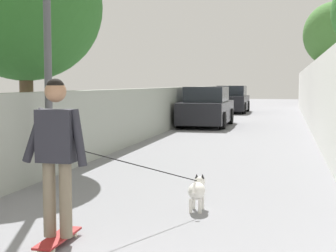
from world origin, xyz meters
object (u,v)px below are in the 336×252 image
object	(u,v)px
tree_right_far	(335,35)
car_near	(207,108)
tree_left_mid	(25,7)
skateboard	(58,238)
person_skateboarder	(57,145)
car_far	(232,100)
dog	(196,190)

from	to	relation	value
tree_right_far	car_near	bearing A→B (deg)	103.78
tree_left_mid	skateboard	distance (m)	6.36
tree_left_mid	skateboard	xyz separation A→B (m)	(-4.72, -2.89, -3.13)
person_skateboarder	skateboard	bearing A→B (deg)	14.04
tree_left_mid	person_skateboarder	xyz separation A→B (m)	(-4.72, -2.89, -2.16)
tree_left_mid	skateboard	bearing A→B (deg)	-148.50
person_skateboarder	tree_left_mid	bearing A→B (deg)	31.50
person_skateboarder	tree_right_far	bearing A→B (deg)	-14.07
person_skateboarder	car_far	xyz separation A→B (m)	(24.59, 0.77, -0.32)
tree_left_mid	person_skateboarder	bearing A→B (deg)	-148.50
tree_right_far	skateboard	size ratio (longest dim) A/B	6.02
tree_left_mid	dog	bearing A→B (deg)	-126.47
dog	car_near	size ratio (longest dim) A/B	0.49
skateboard	tree_left_mid	bearing A→B (deg)	31.50
person_skateboarder	car_near	distance (m)	15.05
tree_left_mid	skateboard	size ratio (longest dim) A/B	5.86
tree_left_mid	skateboard	world-z (taller)	tree_left_mid
tree_left_mid	car_far	distance (m)	20.14
tree_left_mid	car_near	bearing A→B (deg)	-11.61
tree_left_mid	car_near	distance (m)	10.82
tree_left_mid	dog	world-z (taller)	tree_left_mid
dog	car_near	world-z (taller)	car_near
dog	car_far	distance (m)	22.94
dog	car_near	bearing A→B (deg)	8.23
dog	car_far	size ratio (longest dim) A/B	0.50
tree_right_far	person_skateboarder	distance (m)	16.91
tree_left_mid	person_skateboarder	distance (m)	5.94
skateboard	dog	bearing A→B (deg)	-33.62
tree_left_mid	tree_right_far	size ratio (longest dim) A/B	0.97
skateboard	person_skateboarder	bearing A→B (deg)	-165.96
tree_right_far	dog	xyz separation A→B (m)	(-14.49, 2.91, -3.28)
tree_left_mid	tree_right_far	world-z (taller)	tree_right_far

